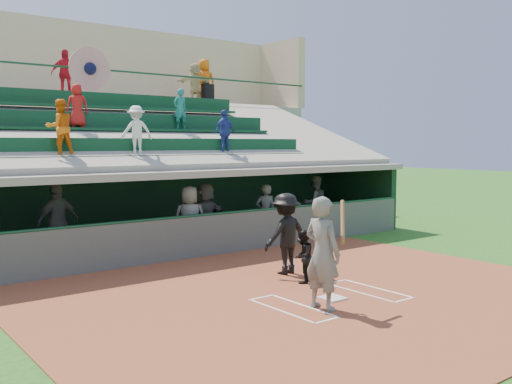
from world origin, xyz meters
TOP-DOWN VIEW (x-y plane):
  - ground at (0.00, 0.00)m, footprint 100.00×100.00m
  - dirt_slab at (0.00, 0.50)m, footprint 11.00×9.00m
  - home_plate at (0.00, 0.00)m, footprint 0.43×0.43m
  - batters_box_chalk at (0.00, 0.00)m, footprint 2.65×1.85m
  - dugout_floor at (0.00, 6.75)m, footprint 16.00×3.50m
  - concourse_slab at (0.00, 13.50)m, footprint 20.00×3.00m
  - grandstand at (-0.01, 10.51)m, footprint 20.40×10.40m
  - batter_at_plate at (-0.62, -0.36)m, footprint 0.92×0.82m
  - catcher at (0.40, 1.29)m, footprint 0.68×0.62m
  - home_umpire at (0.67, 2.17)m, footprint 1.25×0.78m
  - dugout_bench at (0.11, 7.98)m, footprint 13.69×6.42m
  - dugout_player_b at (-2.98, 6.77)m, footprint 1.23×0.75m
  - dugout_player_c at (0.14, 5.52)m, footprint 1.05×0.89m
  - dugout_player_d at (1.01, 6.12)m, footprint 1.78×0.94m
  - dugout_player_e at (3.04, 5.89)m, footprint 0.74×0.64m
  - dugout_player_f at (5.69, 6.52)m, footprint 1.00×0.84m
  - trash_bin at (5.36, 12.70)m, footprint 0.56×0.56m
  - concourse_staff_a at (-0.58, 12.72)m, footprint 1.09×0.74m
  - concourse_staff_b at (5.40, 13.02)m, footprint 1.10×0.92m
  - concourse_staff_c at (4.74, 12.70)m, footprint 1.56×0.50m

SIDE VIEW (x-z plane):
  - ground at x=0.00m, z-range 0.00..0.00m
  - dirt_slab at x=0.00m, z-range 0.00..0.02m
  - dugout_floor at x=0.00m, z-range 0.00..0.04m
  - batters_box_chalk at x=0.00m, z-range 0.02..0.03m
  - home_plate at x=0.00m, z-range 0.02..0.05m
  - dugout_bench at x=0.11m, z-range 0.04..0.48m
  - catcher at x=0.40m, z-range 0.02..1.15m
  - dugout_player_e at x=3.04m, z-range 0.04..1.75m
  - home_umpire at x=0.67m, z-range 0.02..1.87m
  - dugout_player_c at x=0.14m, z-range 0.04..1.87m
  - dugout_player_d at x=1.01m, z-range 0.04..1.88m
  - dugout_player_f at x=5.69m, z-range 0.04..1.88m
  - dugout_player_b at x=-2.98m, z-range 0.04..2.00m
  - batter_at_plate at x=-0.62m, z-range 0.02..2.07m
  - grandstand at x=-0.01m, z-range -1.64..6.16m
  - concourse_slab at x=0.00m, z-range 0.00..4.60m
  - trash_bin at x=5.36m, z-range 4.60..5.44m
  - concourse_staff_c at x=4.74m, z-range 4.60..6.28m
  - concourse_staff_a at x=-0.58m, z-range 4.60..6.32m
  - concourse_staff_b at x=5.40m, z-range 4.60..6.53m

